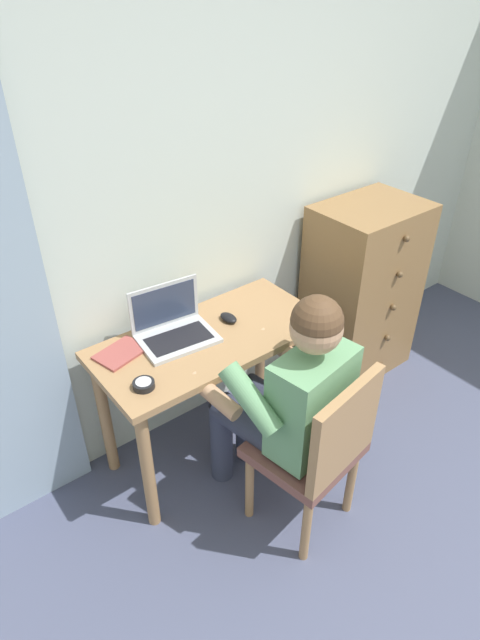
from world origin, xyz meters
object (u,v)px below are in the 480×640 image
object	(u,v)px
computer_mouse	(228,318)
laptop	(173,327)
notebook_pad	(121,353)
desk_clock	(144,384)
person_seated	(287,394)
dresser	(361,290)
chair	(318,448)
desk	(211,358)

from	to	relation	value
computer_mouse	laptop	bearing A→B (deg)	166.21
notebook_pad	desk_clock	bearing A→B (deg)	-110.50
person_seated	computer_mouse	xyz separation A→B (m)	(0.08, 0.51, 0.08)
dresser	computer_mouse	xyz separation A→B (m)	(-0.99, -0.00, 0.21)
laptop	notebook_pad	size ratio (longest dim) A/B	1.74
dresser	notebook_pad	distance (m)	1.54
chair	laptop	distance (m)	0.83
desk	desk_clock	world-z (taller)	desk_clock
dresser	desk_clock	xyz separation A→B (m)	(-1.55, -0.18, 0.21)
dresser	notebook_pad	bearing A→B (deg)	177.04
notebook_pad	computer_mouse	bearing A→B (deg)	-22.96
desk_clock	notebook_pad	xyz separation A→B (m)	(0.03, 0.26, -0.01)
dresser	laptop	size ratio (longest dim) A/B	2.93
laptop	desk_clock	bearing A→B (deg)	-141.39
chair	notebook_pad	xyz separation A→B (m)	(-0.48, 0.78, 0.25)
person_seated	laptop	world-z (taller)	person_seated
laptop	computer_mouse	size ratio (longest dim) A/B	3.65
desk_clock	computer_mouse	bearing A→B (deg)	17.36
desk	chair	distance (m)	0.66
chair	computer_mouse	size ratio (longest dim) A/B	8.71
desk	person_seated	world-z (taller)	person_seated
desk	laptop	world-z (taller)	laptop
desk	person_seated	bearing A→B (deg)	-82.23
desk	laptop	bearing A→B (deg)	142.74
desk	desk_clock	xyz separation A→B (m)	(-0.42, -0.13, 0.14)
chair	desk_clock	bearing A→B (deg)	134.31
laptop	notebook_pad	distance (m)	0.26
computer_mouse	desk_clock	xyz separation A→B (m)	(-0.56, -0.18, -0.00)
person_seated	desk_clock	distance (m)	0.59
dresser	person_seated	world-z (taller)	person_seated
desk	person_seated	xyz separation A→B (m)	(0.06, -0.47, 0.06)
desk	notebook_pad	world-z (taller)	notebook_pad
dresser	desk_clock	bearing A→B (deg)	-173.46
person_seated	laptop	bearing A→B (deg)	108.97
notebook_pad	chair	bearing A→B (deg)	-72.62
computer_mouse	person_seated	bearing A→B (deg)	-101.83
chair	notebook_pad	distance (m)	0.95
chair	computer_mouse	world-z (taller)	chair
desk	notebook_pad	distance (m)	0.43
desk	notebook_pad	bearing A→B (deg)	161.76
laptop	notebook_pad	bearing A→B (deg)	173.70
desk	desk_clock	bearing A→B (deg)	-162.86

